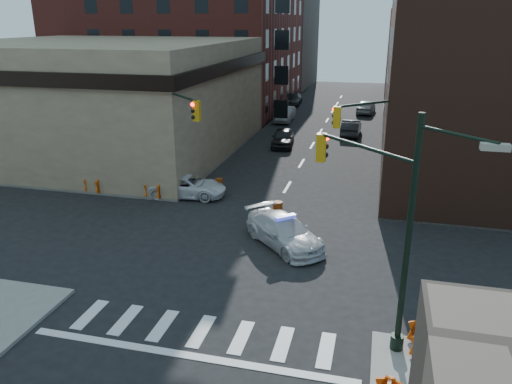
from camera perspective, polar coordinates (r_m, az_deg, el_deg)
The scene contains 27 objects.
ground at distance 24.40m, azimuth -0.77°, elevation -6.76°, with size 140.00×140.00×0.00m, color black.
sidewalk_nw at distance 61.99m, azimuth -13.88°, elevation 8.80°, with size 34.00×54.50×0.15m, color gray.
bank_building at distance 44.40m, azimuth -17.06°, elevation 10.38°, with size 22.00×22.00×9.00m, color tan.
apartment_block at distance 65.80m, azimuth -7.98°, elevation 20.18°, with size 25.00×25.00×24.00m, color maroon.
commercial_row_ne at distance 44.47m, azimuth 24.16°, elevation 12.84°, with size 14.00×34.00×14.00m, color #44261B.
filler_nw at distance 86.01m, azimuth -0.57°, elevation 17.42°, with size 20.00×18.00×16.00m, color brown.
filler_ne at distance 79.77m, azimuth 20.73°, elevation 14.66°, with size 16.00×16.00×12.00m, color maroon.
signal_pole_se at distance 16.81m, azimuth 14.45°, elevation -2.58°, with size 5.40×5.27×8.00m.
signal_pole_nw at distance 29.60m, azimuth -9.22°, elevation 6.59°, with size 3.58×3.67×8.00m.
signal_pole_ne at distance 27.30m, azimuth 14.12°, elevation 5.19°, with size 3.67×3.58×8.00m.
tree_ne_near at distance 47.78m, azimuth 16.35°, elevation 9.79°, with size 3.00×3.00×4.85m.
tree_ne_far at distance 55.69m, azimuth 16.14°, elevation 11.05°, with size 3.00×3.00×4.85m.
police_car at distance 24.71m, azimuth 3.27°, elevation -4.56°, with size 2.07×5.08×1.48m, color silver.
pickup at distance 31.78m, azimuth -7.82°, elevation 0.67°, with size 2.23×4.84×1.35m, color white.
parked_car_wnear at distance 44.22m, azimuth 3.09°, elevation 6.24°, with size 1.83×4.55×1.55m, color black.
parked_car_wfar at distance 55.23m, azimuth 3.32°, elevation 8.86°, with size 1.68×4.82×1.59m, color gray.
parked_car_wdeep at distance 65.94m, azimuth 4.23°, elevation 10.50°, with size 2.13×5.23×1.52m, color black.
parked_car_enear at distance 49.16m, azimuth 10.82°, elevation 7.24°, with size 1.63×4.67×1.54m, color black.
parked_car_efar at distance 61.40m, azimuth 12.47°, elevation 9.51°, with size 1.92×4.78×1.63m, color #9A9CA3.
pedestrian_a at distance 32.96m, azimuth -10.92°, elevation 1.97°, with size 0.70×0.46×1.92m, color black.
pedestrian_b at distance 34.45m, azimuth -10.79°, elevation 2.81°, with size 0.97×0.76×2.01m, color black.
pedestrian_c at distance 33.72m, azimuth -17.76°, elevation 1.52°, with size 0.96×0.40×1.63m, color #1F232F.
barrel_road at distance 28.14m, azimuth 2.49°, elevation -2.06°, with size 0.54×0.54×0.97m, color orange.
barrel_bank at distance 32.37m, azimuth -4.25°, elevation 0.75°, with size 0.52×0.52×0.92m, color #F1420B.
barricade_se_a at distance 18.19m, azimuth 18.27°, elevation -15.64°, with size 1.14×0.57×0.85m, color red, non-canonical shape.
barricade_nw_a at distance 31.63m, azimuth -11.53°, elevation 0.22°, with size 1.20×0.60×0.90m, color orange, non-canonical shape.
barricade_nw_b at distance 33.59m, azimuth -18.00°, elevation 0.78°, with size 1.21×0.60×0.91m, color #BF5208, non-canonical shape.
Camera 1 is at (5.64, -21.20, 10.68)m, focal length 35.00 mm.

